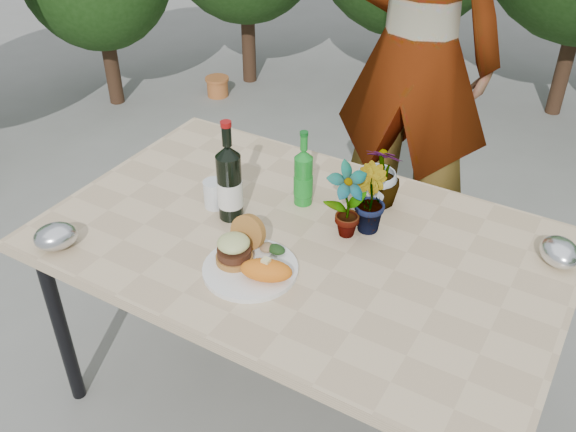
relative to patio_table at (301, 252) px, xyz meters
The scene contains 17 objects.
ground 0.69m from the patio_table, ahead, with size 80.00×80.00×0.00m, color slate.
patio_table is the anchor object (origin of this frame).
dinner_plate 0.23m from the patio_table, 102.05° to the right, with size 0.28×0.28×0.01m, color white.
burger_stack 0.25m from the patio_table, 117.10° to the right, with size 0.11×0.16×0.11m.
sweet_potato 0.26m from the patio_table, 84.77° to the right, with size 0.15×0.08×0.06m, color orange.
grilled_veg 0.15m from the patio_table, 103.16° to the right, with size 0.08×0.05×0.03m.
wine_bottle 0.31m from the patio_table, behind, with size 0.08×0.08×0.34m.
sparkling_water 0.25m from the patio_table, 117.71° to the left, with size 0.06×0.06×0.27m.
plastic_cup 0.35m from the patio_table, behind, with size 0.07×0.07×0.10m, color silver.
seedling_left 0.23m from the patio_table, 36.20° to the left, with size 0.13×0.09×0.25m, color #265C1F.
seedling_mid 0.27m from the patio_table, 44.83° to the left, with size 0.12×0.10×0.22m, color #235B1F.
seedling_right 0.37m from the patio_table, 66.17° to the left, with size 0.12×0.12×0.21m, color #2C5B1F.
blue_bowl 0.35m from the patio_table, 70.31° to the left, with size 0.14×0.14×0.11m, color silver.
foil_packet_left 0.75m from the patio_table, 145.84° to the right, with size 0.13×0.11×0.08m, color silver.
foil_packet_right 0.77m from the patio_table, 21.26° to the left, with size 0.13×0.11×0.08m, color silver.
person 1.13m from the patio_table, 93.61° to the left, with size 0.70×0.46×1.92m, color #9A674D.
terracotta_pot 2.83m from the patio_table, 132.01° to the left, with size 0.17×0.17×0.14m.
Camera 1 is at (0.78, -1.40, 1.96)m, focal length 40.00 mm.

